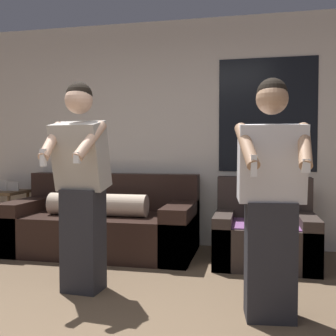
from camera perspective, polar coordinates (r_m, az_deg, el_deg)
The scene contains 6 objects.
wall_back at distance 4.79m, azimuth 0.77°, elevation 5.08°, with size 6.01×0.07×2.70m.
couch at distance 4.55m, azimuth -9.35°, elevation -8.09°, with size 2.07×0.99×0.86m.
armchair at distance 4.18m, azimuth 13.81°, elevation -9.22°, with size 0.99×0.85×0.85m.
side_table at distance 5.38m, azimuth -22.89°, elevation -3.97°, with size 0.54×0.49×0.79m.
person_left at distance 3.21m, azimuth -12.49°, elevation -2.51°, with size 0.46×0.52×1.67m.
person_right at distance 2.71m, azimuth 14.69°, elevation -4.42°, with size 0.49×0.51×1.61m.
Camera 1 is at (0.94, -1.86, 1.13)m, focal length 42.00 mm.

